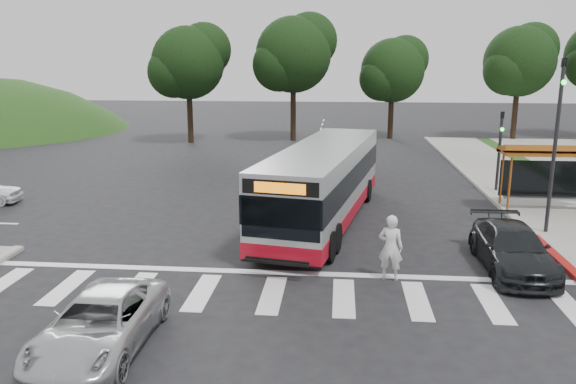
# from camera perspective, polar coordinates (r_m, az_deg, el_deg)

# --- Properties ---
(ground) EXTENTS (140.00, 140.00, 0.00)m
(ground) POSITION_cam_1_polar(r_m,az_deg,el_deg) (20.63, 0.04, -4.85)
(ground) COLOR black
(ground) RESTS_ON ground
(sidewalk_east) EXTENTS (4.00, 40.00, 0.12)m
(sidewalk_east) POSITION_cam_1_polar(r_m,az_deg,el_deg) (29.71, 23.20, -0.18)
(sidewalk_east) COLOR gray
(sidewalk_east) RESTS_ON ground
(curb_east) EXTENTS (0.30, 40.00, 0.15)m
(curb_east) POSITION_cam_1_polar(r_m,az_deg,el_deg) (29.15, 19.47, -0.07)
(curb_east) COLOR #9E9991
(curb_east) RESTS_ON ground
(curb_east_red) EXTENTS (0.32, 6.00, 0.15)m
(curb_east_red) POSITION_cam_1_polar(r_m,az_deg,el_deg) (19.98, 26.30, -6.66)
(curb_east_red) COLOR maroon
(curb_east_red) RESTS_ON ground
(crosswalk_ladder) EXTENTS (18.00, 2.60, 0.01)m
(crosswalk_ladder) POSITION_cam_1_polar(r_m,az_deg,el_deg) (15.97, -1.63, -10.39)
(crosswalk_ladder) COLOR silver
(crosswalk_ladder) RESTS_ON ground
(bus_shelter) EXTENTS (4.20, 1.60, 2.86)m
(bus_shelter) POSITION_cam_1_polar(r_m,az_deg,el_deg) (26.54, 25.10, 3.20)
(bus_shelter) COLOR #9D561A
(bus_shelter) RESTS_ON sidewalk_east
(traffic_signal_ne_tall) EXTENTS (0.18, 0.37, 6.50)m
(traffic_signal_ne_tall) POSITION_cam_1_polar(r_m,az_deg,el_deg) (22.56, 25.62, 5.51)
(traffic_signal_ne_tall) COLOR black
(traffic_signal_ne_tall) RESTS_ON ground
(traffic_signal_ne_short) EXTENTS (0.18, 0.37, 4.00)m
(traffic_signal_ne_short) POSITION_cam_1_polar(r_m,az_deg,el_deg) (29.35, 20.74, 4.70)
(traffic_signal_ne_short) COLOR black
(traffic_signal_ne_short) RESTS_ON ground
(tree_ne_a) EXTENTS (6.16, 5.74, 9.30)m
(tree_ne_a) POSITION_cam_1_polar(r_m,az_deg,el_deg) (49.68, 22.54, 12.26)
(tree_ne_a) COLOR black
(tree_ne_a) RESTS_ON parking_lot
(tree_north_a) EXTENTS (6.60, 6.15, 10.17)m
(tree_north_a) POSITION_cam_1_polar(r_m,az_deg,el_deg) (45.74, 0.65, 13.90)
(tree_north_a) COLOR black
(tree_north_a) RESTS_ON ground
(tree_north_b) EXTENTS (5.72, 5.33, 8.43)m
(tree_north_b) POSITION_cam_1_polar(r_m,az_deg,el_deg) (47.78, 10.67, 12.14)
(tree_north_b) COLOR black
(tree_north_b) RESTS_ON ground
(tree_north_c) EXTENTS (6.16, 5.74, 9.30)m
(tree_north_c) POSITION_cam_1_polar(r_m,az_deg,el_deg) (45.13, -10.01, 12.91)
(tree_north_c) COLOR black
(tree_north_c) RESTS_ON ground
(transit_bus) EXTENTS (4.80, 12.23, 3.09)m
(transit_bus) POSITION_cam_1_polar(r_m,az_deg,el_deg) (22.56, 3.63, 0.77)
(transit_bus) COLOR #AAACAF
(transit_bus) RESTS_ON ground
(pedestrian) EXTENTS (0.82, 0.62, 2.00)m
(pedestrian) POSITION_cam_1_polar(r_m,az_deg,el_deg) (16.97, 10.38, -5.56)
(pedestrian) COLOR silver
(pedestrian) RESTS_ON ground
(dark_sedan) EXTENTS (1.93, 4.73, 1.37)m
(dark_sedan) POSITION_cam_1_polar(r_m,az_deg,el_deg) (18.92, 21.81, -5.35)
(dark_sedan) COLOR black
(dark_sedan) RESTS_ON ground
(silver_suv_south) EXTENTS (2.11, 4.56, 1.26)m
(silver_suv_south) POSITION_cam_1_polar(r_m,az_deg,el_deg) (13.63, -18.58, -12.57)
(silver_suv_south) COLOR #B5B8BB
(silver_suv_south) RESTS_ON ground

